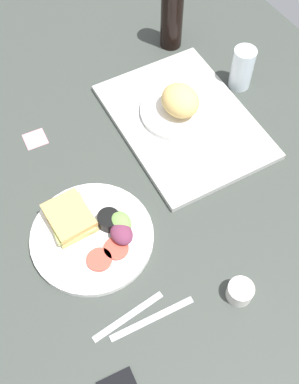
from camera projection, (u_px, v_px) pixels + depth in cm
name	position (u px, v px, depth cm)	size (l,w,h in cm)	color
ground_plane	(135.00, 203.00, 114.28)	(190.00, 150.00, 3.00)	#383D38
serving_tray	(184.00, 121.00, 125.11)	(45.00, 33.00, 1.60)	#B2B2AD
bread_plate_near	(180.00, 105.00, 122.81)	(20.51, 20.51, 8.80)	white
plate_with_salad	(92.00, 232.00, 106.57)	(28.12, 28.12, 5.40)	white
drinking_glass	(242.00, 68.00, 128.06)	(6.12, 6.12, 12.26)	silver
soda_bottle	(172.00, 16.00, 133.80)	(6.40, 6.40, 19.82)	black
espresso_cup	(240.00, 292.00, 98.82)	(5.60, 5.60, 4.00)	silver
fork	(128.00, 316.00, 97.82)	(17.00, 1.40, 0.50)	#B7B7BC
knife	(152.00, 319.00, 97.56)	(19.00, 1.40, 0.50)	#B7B7BC
sticky_note	(35.00, 139.00, 122.83)	(5.60, 5.60, 0.12)	pink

